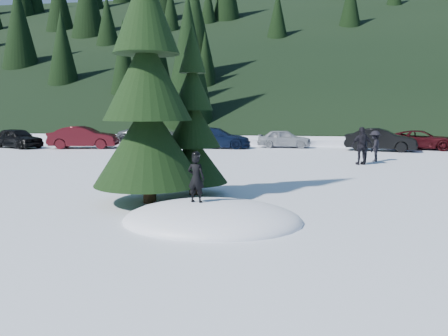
# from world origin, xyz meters

# --- Properties ---
(ground) EXTENTS (200.00, 200.00, 0.00)m
(ground) POSITION_xyz_m (0.00, 0.00, 0.00)
(ground) COLOR white
(ground) RESTS_ON ground
(snow_mound) EXTENTS (4.48, 3.52, 0.96)m
(snow_mound) POSITION_xyz_m (0.00, 0.00, 0.00)
(snow_mound) COLOR white
(snow_mound) RESTS_ON ground
(forest_hillside) EXTENTS (200.00, 60.00, 25.00)m
(forest_hillside) POSITION_xyz_m (0.00, 54.00, 12.50)
(forest_hillside) COLOR black
(forest_hillside) RESTS_ON ground
(spruce_tall) EXTENTS (3.20, 3.20, 8.60)m
(spruce_tall) POSITION_xyz_m (-2.20, 1.80, 3.32)
(spruce_tall) COLOR black
(spruce_tall) RESTS_ON ground
(spruce_short) EXTENTS (2.20, 2.20, 5.37)m
(spruce_short) POSITION_xyz_m (-1.20, 3.20, 2.10)
(spruce_short) COLOR black
(spruce_short) RESTS_ON ground
(child_skier) EXTENTS (0.48, 0.36, 1.18)m
(child_skier) POSITION_xyz_m (-0.38, -0.07, 1.07)
(child_skier) COLOR black
(child_skier) RESTS_ON snow_mound
(adult_0) EXTENTS (0.75, 0.87, 1.54)m
(adult_0) POSITION_xyz_m (5.41, 12.29, 0.77)
(adult_0) COLOR black
(adult_0) RESTS_ON ground
(adult_1) EXTENTS (1.18, 0.76, 1.87)m
(adult_1) POSITION_xyz_m (5.32, 11.82, 0.93)
(adult_1) COLOR black
(adult_1) RESTS_ON ground
(adult_2) EXTENTS (0.97, 1.19, 1.61)m
(adult_2) POSITION_xyz_m (6.22, 13.40, 0.80)
(adult_2) COLOR black
(adult_2) RESTS_ON ground
(car_0) EXTENTS (4.42, 3.08, 1.40)m
(car_0) POSITION_xyz_m (-17.16, 17.71, 0.70)
(car_0) COLOR black
(car_0) RESTS_ON ground
(car_1) EXTENTS (4.88, 2.55, 1.53)m
(car_1) POSITION_xyz_m (-12.40, 18.12, 0.77)
(car_1) COLOR #3E0B10
(car_1) RESTS_ON ground
(car_2) EXTENTS (5.74, 3.64, 1.48)m
(car_2) POSITION_xyz_m (-8.45, 21.45, 0.74)
(car_2) COLOR #575B60
(car_2) RESTS_ON ground
(car_3) EXTENTS (4.95, 2.06, 1.43)m
(car_3) POSITION_xyz_m (-3.37, 19.70, 0.72)
(car_3) COLOR black
(car_3) RESTS_ON ground
(car_4) EXTENTS (3.84, 1.72, 1.28)m
(car_4) POSITION_xyz_m (1.38, 20.88, 0.64)
(car_4) COLOR #9DA0A5
(car_4) RESTS_ON ground
(car_5) EXTENTS (4.70, 2.47, 1.47)m
(car_5) POSITION_xyz_m (7.63, 19.31, 0.74)
(car_5) COLOR black
(car_5) RESTS_ON ground
(car_6) EXTENTS (5.00, 3.32, 1.28)m
(car_6) POSITION_xyz_m (10.61, 20.94, 0.64)
(car_6) COLOR #370A0E
(car_6) RESTS_ON ground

